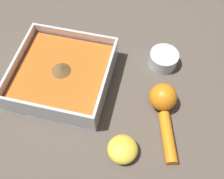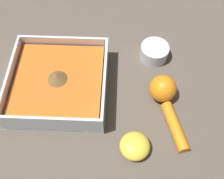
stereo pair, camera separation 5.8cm
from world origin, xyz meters
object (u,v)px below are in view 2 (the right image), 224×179
at_px(lemon_squeezer, 165,96).
at_px(lemon_half, 135,146).
at_px(spice_bowl, 154,52).
at_px(square_dish, 59,84).

height_order(lemon_squeezer, lemon_half, lemon_squeezer).
distance_m(spice_bowl, lemon_squeezer, 0.13).
bearing_deg(spice_bowl, square_dish, 115.73).
xyz_separation_m(square_dish, lemon_squeezer, (-0.02, -0.24, 0.00)).
xyz_separation_m(lemon_squeezer, lemon_half, (-0.11, 0.07, -0.01)).
xyz_separation_m(spice_bowl, lemon_squeezer, (-0.13, -0.02, 0.01)).
bearing_deg(square_dish, lemon_half, -128.61).
height_order(spice_bowl, lemon_squeezer, lemon_squeezer).
bearing_deg(lemon_squeezer, lemon_half, 133.10).
xyz_separation_m(spice_bowl, lemon_half, (-0.24, 0.05, -0.00)).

